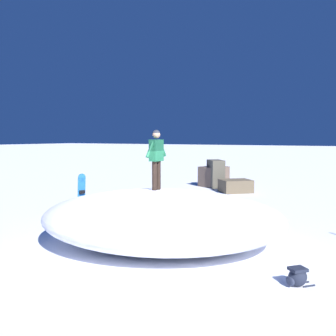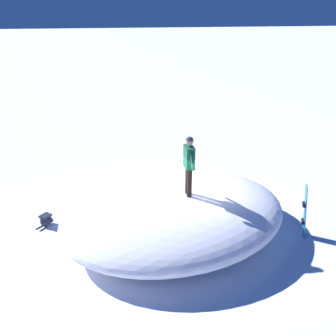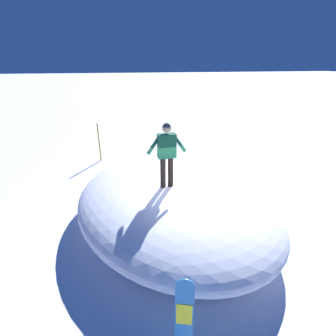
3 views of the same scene
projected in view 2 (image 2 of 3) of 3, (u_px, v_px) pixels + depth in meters
ground at (183, 226)px, 11.48m from camera, size 240.00×240.00×0.00m
snow_mound at (175, 213)px, 10.78m from camera, size 7.76×6.80×1.41m
snowboarder_standing at (189, 161)px, 9.93m from camera, size 0.22×1.01×1.67m
snowboard_primary_upright at (305, 210)px, 10.64m from camera, size 0.25×0.31×1.66m
backpack_near at (46, 220)px, 11.42m from camera, size 0.54×0.56×0.37m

